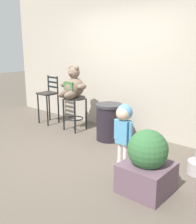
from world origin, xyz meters
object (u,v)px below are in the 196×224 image
object	(u,v)px
bar_stool_with_teddy	(75,106)
teddy_bear	(73,86)
planter_with_shrub	(147,164)
bar_chair_empty	(49,96)
child_walking	(124,123)
trash_bin	(109,122)

from	to	relation	value
bar_stool_with_teddy	teddy_bear	size ratio (longest dim) A/B	1.11
bar_stool_with_teddy	planter_with_shrub	world-z (taller)	planter_with_shrub
teddy_bear	bar_chair_empty	world-z (taller)	teddy_bear
planter_with_shrub	teddy_bear	bearing A→B (deg)	155.15
child_walking	bar_chair_empty	distance (m)	2.74
bar_stool_with_teddy	trash_bin	distance (m)	0.91
bar_stool_with_teddy	child_walking	size ratio (longest dim) A/B	0.74
trash_bin	planter_with_shrub	distance (m)	1.85
bar_stool_with_teddy	child_walking	world-z (taller)	child_walking
bar_chair_empty	planter_with_shrub	world-z (taller)	bar_chair_empty
teddy_bear	trash_bin	world-z (taller)	teddy_bear
bar_chair_empty	planter_with_shrub	size ratio (longest dim) A/B	1.34
teddy_bear	planter_with_shrub	size ratio (longest dim) A/B	0.81
bar_stool_with_teddy	trash_bin	bearing A→B (deg)	0.18
bar_stool_with_teddy	child_walking	xyz separation A→B (m)	(1.80, -0.83, 0.18)
bar_stool_with_teddy	child_walking	bearing A→B (deg)	-24.67
child_walking	trash_bin	size ratio (longest dim) A/B	1.40
bar_chair_empty	planter_with_shrub	distance (m)	3.37
teddy_bear	planter_with_shrub	world-z (taller)	teddy_bear
bar_stool_with_teddy	bar_chair_empty	bearing A→B (deg)	-179.46
trash_bin	teddy_bear	bearing A→B (deg)	-177.76
trash_bin	planter_with_shrub	xyz separation A→B (m)	(1.46, -1.13, 0.01)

